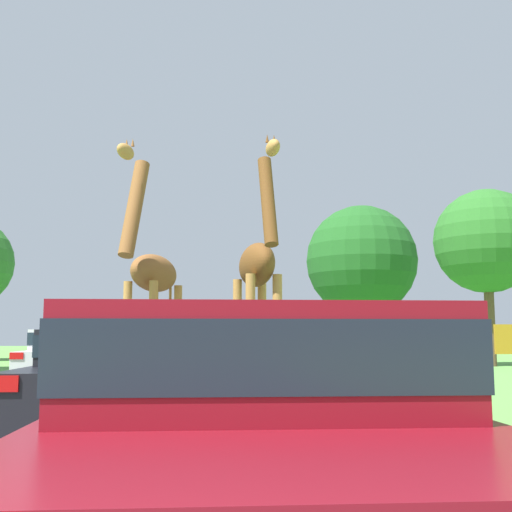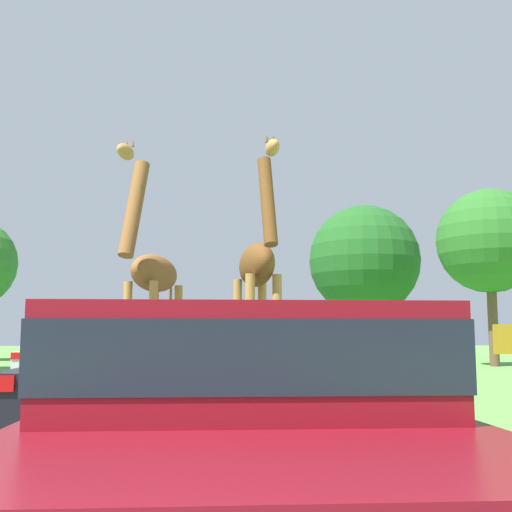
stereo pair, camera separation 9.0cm
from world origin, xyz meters
name	(u,v)px [view 2 (the right image)]	position (x,y,z in m)	size (l,w,h in m)	color
road	(191,363)	(0.00, 30.00, 0.00)	(7.49, 120.00, 0.00)	#4C4C4F
giraffe_near_road	(258,275)	(1.85, 13.42, 2.46)	(0.96, 2.62, 5.04)	#B77F3D
giraffe_companion	(151,277)	(-0.34, 14.07, 2.47)	(1.32, 2.64, 5.11)	#B77F3D
car_lead_maroon	(242,435)	(1.10, 4.04, 0.73)	(1.96, 4.04, 1.39)	maroon
car_queue_right	(281,353)	(2.89, 18.70, 0.75)	(1.83, 4.47, 1.41)	#144C28
car_queue_left	(138,347)	(-2.34, 29.62, 0.74)	(1.98, 4.23, 1.37)	silver
car_far_ahead	(68,355)	(-2.78, 17.69, 0.74)	(1.70, 3.97, 1.40)	silver
car_verge_right	(111,377)	(-0.37, 9.28, 0.71)	(1.71, 4.75, 1.32)	black
tree_left_edge	(364,261)	(9.17, 34.65, 5.27)	(6.00, 6.00, 8.29)	brown
tree_right_cluster	(489,241)	(12.48, 26.35, 5.15)	(4.35, 4.35, 7.36)	brown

